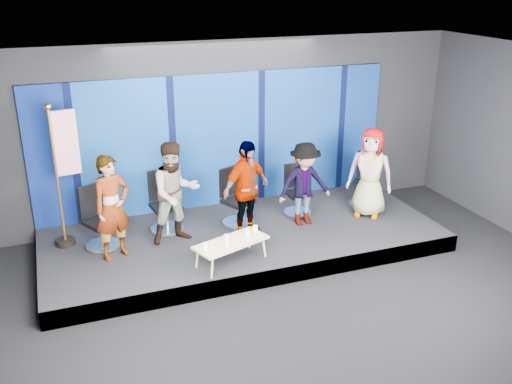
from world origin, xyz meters
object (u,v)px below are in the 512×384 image
(chair_e, at_px, (365,188))
(flag_stand, at_px, (64,172))
(chair_b, at_px, (165,211))
(panelist_b, at_px, (175,193))
(mug_b, at_px, (227,243))
(panelist_d, at_px, (304,184))
(chair_d, at_px, (297,198))
(panelist_a, at_px, (112,208))
(mug_c, at_px, (227,238))
(panelist_c, at_px, (246,189))
(mug_a, at_px, (205,246))
(panelist_e, at_px, (370,173))
(chair_a, at_px, (100,227))
(coffee_table, at_px, (231,243))
(mug_d, at_px, (248,233))
(chair_c, at_px, (236,206))
(mug_e, at_px, (255,229))

(chair_e, distance_m, flag_stand, 5.67)
(chair_b, distance_m, flag_stand, 1.87)
(panelist_b, xyz_separation_m, mug_b, (0.51, -1.23, -0.47))
(chair_e, distance_m, mug_b, 3.68)
(chair_b, height_order, panelist_d, panelist_d)
(chair_d, relative_size, flag_stand, 0.39)
(panelist_a, relative_size, mug_c, 17.78)
(panelist_c, distance_m, mug_a, 1.51)
(panelist_e, relative_size, mug_a, 17.85)
(panelist_e, distance_m, mug_b, 3.35)
(panelist_b, relative_size, chair_d, 1.85)
(chair_a, distance_m, coffee_table, 2.31)
(flag_stand, bearing_deg, panelist_a, -59.04)
(chair_e, bearing_deg, mug_d, -116.12)
(mug_b, height_order, mug_d, mug_d)
(chair_b, height_order, panelist_c, panelist_c)
(chair_a, bearing_deg, chair_c, -24.81)
(panelist_b, bearing_deg, mug_a, -88.73)
(chair_b, distance_m, chair_e, 3.97)
(flag_stand, bearing_deg, panelist_e, -16.92)
(panelist_c, bearing_deg, chair_e, -14.72)
(chair_c, bearing_deg, mug_d, -125.12)
(chair_c, height_order, mug_c, chair_c)
(panelist_b, height_order, chair_c, panelist_b)
(chair_a, distance_m, panelist_d, 3.66)
(chair_d, xyz_separation_m, panelist_d, (-0.09, -0.49, 0.46))
(panelist_a, xyz_separation_m, chair_d, (3.51, 0.61, -0.55))
(chair_b, bearing_deg, coffee_table, -72.66)
(chair_c, xyz_separation_m, panelist_e, (2.49, -0.50, 0.50))
(chair_a, distance_m, panelist_e, 4.98)
(panelist_a, bearing_deg, panelist_b, -14.41)
(panelist_d, bearing_deg, mug_b, -149.60)
(chair_a, bearing_deg, panelist_e, -31.48)
(chair_d, relative_size, mug_e, 9.36)
(panelist_c, relative_size, mug_b, 17.66)
(mug_a, bearing_deg, chair_e, 21.71)
(chair_a, bearing_deg, mug_a, -71.44)
(mug_b, bearing_deg, chair_a, 140.58)
(panelist_a, bearing_deg, flag_stand, 103.84)
(panelist_b, xyz_separation_m, panelist_d, (2.35, -0.12, -0.11))
(chair_b, xyz_separation_m, panelist_b, (0.09, -0.50, 0.53))
(panelist_b, relative_size, flag_stand, 0.72)
(mug_a, height_order, mug_b, mug_b)
(panelist_b, bearing_deg, chair_a, 162.63)
(chair_d, distance_m, coffee_table, 2.33)
(chair_a, bearing_deg, panelist_d, -32.15)
(panelist_a, distance_m, chair_c, 2.38)
(chair_b, xyz_separation_m, panelist_e, (3.76, -0.68, 0.49))
(chair_d, bearing_deg, mug_a, -145.97)
(panelist_a, bearing_deg, mug_b, -58.74)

